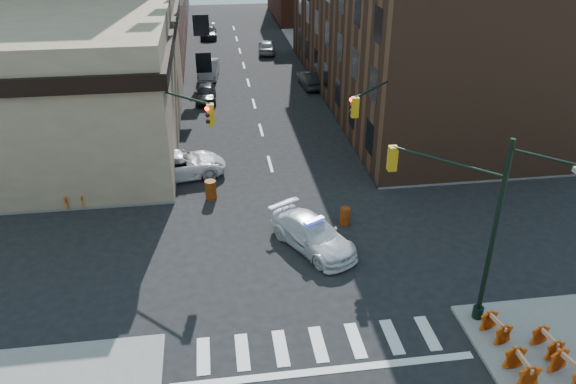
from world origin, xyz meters
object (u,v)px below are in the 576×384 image
object	(u,v)px
pickup	(179,165)
barricade_se_a	(496,328)
barricade_nw_a	(122,178)
police_car	(313,234)
parked_car_wfar	(209,69)
parked_car_enear	(310,79)
pedestrian_b	(96,190)
parked_car_wnear	(206,93)
barrel_road	(345,216)
pedestrian_a	(150,185)
barrel_bank	(211,190)

from	to	relation	value
pickup	barricade_se_a	distance (m)	20.86
pickup	barricade_nw_a	bearing A→B (deg)	96.49
police_car	barricade_nw_a	xyz separation A→B (m)	(-10.15, 8.02, -0.13)
parked_car_wfar	parked_car_enear	world-z (taller)	parked_car_wfar
parked_car_wfar	pedestrian_b	world-z (taller)	pedestrian_b
parked_car_wnear	parked_car_wfar	xyz separation A→B (m)	(0.37, 6.97, 0.11)
barrel_road	barricade_se_a	world-z (taller)	barricade_se_a
parked_car_wnear	pedestrian_a	size ratio (longest dim) A/B	2.29
police_car	pickup	bearing A→B (deg)	99.00
pedestrian_b	pedestrian_a	bearing A→B (deg)	-4.91
barricade_nw_a	barrel_bank	bearing A→B (deg)	-35.88
barricade_se_a	barricade_nw_a	size ratio (longest dim) A/B	0.90
parked_car_wnear	pickup	bearing A→B (deg)	-95.81
parked_car_enear	pedestrian_a	size ratio (longest dim) A/B	2.48
parked_car_enear	barricade_se_a	distance (m)	33.40
parked_car_wfar	barrel_bank	distance (m)	24.41
police_car	barricade_se_a	size ratio (longest dim) A/B	4.49
barrel_road	barricade_nw_a	xyz separation A→B (m)	(-12.27, 6.05, 0.15)
parked_car_wfar	parked_car_enear	xyz separation A→B (m)	(9.10, -4.35, -0.07)
pickup	parked_car_enear	size ratio (longest dim) A/B	1.28
parked_car_wnear	pedestrian_b	world-z (taller)	pedestrian_b
parked_car_wnear	barricade_nw_a	distance (m)	16.09
barrel_road	barrel_bank	bearing A→B (deg)	151.33
police_car	barrel_bank	distance (m)	7.62
pedestrian_a	parked_car_wfar	bearing A→B (deg)	109.32
pedestrian_b	barrel_road	bearing A→B (deg)	-21.71
parked_car_wnear	parked_car_wfar	size ratio (longest dim) A/B	0.84
parked_car_wnear	parked_car_enear	xyz separation A→B (m)	(9.47, 2.62, 0.04)
parked_car_wfar	parked_car_enear	distance (m)	10.09
pedestrian_b	barricade_nw_a	distance (m)	2.32
parked_car_wnear	parked_car_enear	distance (m)	9.83
pickup	parked_car_wnear	world-z (taller)	pickup
barricade_se_a	barricade_nw_a	distance (m)	22.35
pedestrian_b	barrel_bank	world-z (taller)	pedestrian_b
pickup	parked_car_wfar	xyz separation A→B (m)	(2.20, 21.20, 0.01)
police_car	pedestrian_b	xyz separation A→B (m)	(-11.29, 6.02, 0.16)
barricade_se_a	barricade_nw_a	world-z (taller)	barricade_nw_a
pedestrian_b	pickup	bearing A→B (deg)	28.84
pickup	barrel_road	xyz separation A→B (m)	(8.92, -7.05, -0.32)
pedestrian_a	barrel_road	bearing A→B (deg)	6.87
pickup	barrel_bank	xyz separation A→B (m)	(1.88, -3.20, -0.23)
barrel_road	barrel_bank	world-z (taller)	barrel_bank
pedestrian_a	barricade_nw_a	size ratio (longest dim) A/B	1.41
pedestrian_b	barricade_se_a	distance (m)	21.90
pedestrian_b	barricade_nw_a	size ratio (longest dim) A/B	1.20
parked_car_wfar	police_car	bearing A→B (deg)	-75.56
parked_car_enear	barricade_nw_a	world-z (taller)	parked_car_enear
police_car	parked_car_wnear	xyz separation A→B (m)	(-4.97, 23.25, -0.05)
parked_car_wnear	parked_car_wfar	distance (m)	6.98
barricade_nw_a	barricade_se_a	bearing A→B (deg)	-56.98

